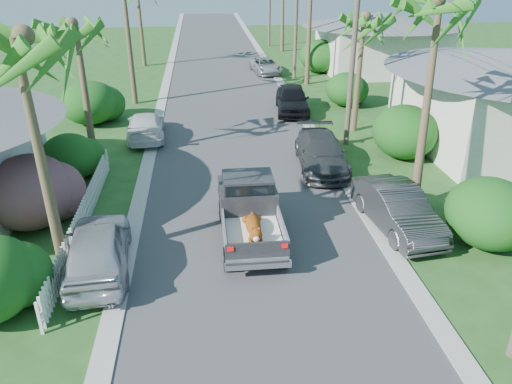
{
  "coord_description": "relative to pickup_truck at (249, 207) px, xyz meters",
  "views": [
    {
      "loc": [
        -1.61,
        -10.54,
        8.87
      ],
      "look_at": [
        0.07,
        4.91,
        1.4
      ],
      "focal_mm": 35.0,
      "sensor_mm": 36.0,
      "label": 1
    }
  ],
  "objects": [
    {
      "name": "ground",
      "position": [
        0.22,
        -4.59,
        -1.01
      ],
      "size": [
        120.0,
        120.0,
        0.0
      ],
      "primitive_type": "plane",
      "color": "#23481B",
      "rests_on": "ground"
    },
    {
      "name": "shrub_l_c",
      "position": [
        -7.18,
        5.41,
        -0.01
      ],
      "size": [
        2.4,
        2.64,
        2.0
      ],
      "primitive_type": "ellipsoid",
      "color": "#184714",
      "rests_on": "ground"
    },
    {
      "name": "palm_r_a",
      "position": [
        6.52,
        1.41,
        6.41
      ],
      "size": [
        4.4,
        4.4,
        8.7
      ],
      "color": "brown",
      "rests_on": "ground"
    },
    {
      "name": "parked_car_rd",
      "position": [
        3.82,
        25.48,
        -0.42
      ],
      "size": [
        2.46,
        4.46,
        1.18
      ],
      "primitive_type": "imported",
      "rotation": [
        0.0,
        0.0,
        0.12
      ],
      "color": "#ADAFB4",
      "rests_on": "ground"
    },
    {
      "name": "parked_car_ln",
      "position": [
        -4.78,
        -1.8,
        -0.22
      ],
      "size": [
        2.3,
        4.78,
        1.57
      ],
      "primitive_type": "imported",
      "rotation": [
        0.0,
        0.0,
        3.24
      ],
      "color": "#B9BBC1",
      "rests_on": "ground"
    },
    {
      "name": "utility_pole_b",
      "position": [
        5.82,
        8.41,
        3.59
      ],
      "size": [
        1.6,
        0.26,
        9.0
      ],
      "color": "brown",
      "rests_on": "ground"
    },
    {
      "name": "shrub_l_b",
      "position": [
        -7.58,
        1.41,
        0.29
      ],
      "size": [
        3.0,
        3.3,
        2.6
      ],
      "primitive_type": "ellipsoid",
      "color": "#A11761",
      "rests_on": "ground"
    },
    {
      "name": "utility_pole_d",
      "position": [
        5.82,
        38.41,
        3.59
      ],
      "size": [
        1.6,
        0.26,
        9.0
      ],
      "color": "brown",
      "rests_on": "ground"
    },
    {
      "name": "utility_pole_c",
      "position": [
        5.82,
        23.41,
        3.59
      ],
      "size": [
        1.6,
        0.26,
        9.0
      ],
      "color": "brown",
      "rests_on": "ground"
    },
    {
      "name": "curb_left",
      "position": [
        -4.08,
        20.41,
        -0.98
      ],
      "size": [
        0.6,
        100.0,
        0.06
      ],
      "primitive_type": "cube",
      "color": "#A5A39E",
      "rests_on": "ground"
    },
    {
      "name": "road",
      "position": [
        0.22,
        20.41,
        -1.0
      ],
      "size": [
        8.0,
        100.0,
        0.02
      ],
      "primitive_type": "cube",
      "color": "#38383A",
      "rests_on": "ground"
    },
    {
      "name": "shrub_r_c",
      "position": [
        7.72,
        15.41,
        0.04
      ],
      "size": [
        2.6,
        2.86,
        2.1
      ],
      "primitive_type": "ellipsoid",
      "color": "#184714",
      "rests_on": "ground"
    },
    {
      "name": "pickup_truck",
      "position": [
        0.0,
        0.0,
        0.0
      ],
      "size": [
        1.98,
        5.12,
        2.06
      ],
      "color": "black",
      "rests_on": "ground"
    },
    {
      "name": "palm_r_b",
      "position": [
        6.82,
        10.41,
        4.94
      ],
      "size": [
        4.4,
        4.4,
        7.2
      ],
      "color": "brown",
      "rests_on": "ground"
    },
    {
      "name": "house_right_far",
      "position": [
        13.22,
        25.41,
        1.11
      ],
      "size": [
        9.0,
        8.0,
        4.6
      ],
      "color": "silver",
      "rests_on": "ground"
    },
    {
      "name": "palm_l_a",
      "position": [
        -5.98,
        -1.59,
        5.92
      ],
      "size": [
        4.4,
        4.4,
        8.2
      ],
      "color": "brown",
      "rests_on": "ground"
    },
    {
      "name": "curb_right",
      "position": [
        4.52,
        20.41,
        -0.98
      ],
      "size": [
        0.6,
        100.0,
        0.06
      ],
      "primitive_type": "cube",
      "color": "#A5A39E",
      "rests_on": "ground"
    },
    {
      "name": "house_right_near",
      "position": [
        13.22,
        7.41,
        1.21
      ],
      "size": [
        8.0,
        9.0,
        4.8
      ],
      "color": "silver",
      "rests_on": "ground"
    },
    {
      "name": "parked_car_rm",
      "position": [
        3.82,
        5.46,
        -0.27
      ],
      "size": [
        2.44,
        5.21,
        1.47
      ],
      "primitive_type": "imported",
      "rotation": [
        0.0,
        0.0,
        -0.08
      ],
      "color": "#323437",
      "rests_on": "ground"
    },
    {
      "name": "shrub_r_d",
      "position": [
        8.22,
        25.41,
        0.29
      ],
      "size": [
        3.2,
        3.52,
        2.6
      ],
      "primitive_type": "ellipsoid",
      "color": "#184714",
      "rests_on": "ground"
    },
    {
      "name": "palm_l_b",
      "position": [
        -6.58,
        7.41,
        5.14
      ],
      "size": [
        4.4,
        4.4,
        7.4
      ],
      "color": "brown",
      "rests_on": "ground"
    },
    {
      "name": "shrub_l_d",
      "position": [
        -7.78,
        13.41,
        0.19
      ],
      "size": [
        3.2,
        3.52,
        2.4
      ],
      "primitive_type": "ellipsoid",
      "color": "#184714",
      "rests_on": "ground"
    },
    {
      "name": "parked_car_lf",
      "position": [
        -4.43,
        10.43,
        -0.34
      ],
      "size": [
        2.14,
        4.73,
        1.34
      ],
      "primitive_type": "imported",
      "rotation": [
        0.0,
        0.0,
        3.2
      ],
      "color": "silver",
      "rests_on": "ground"
    },
    {
      "name": "parked_car_rf",
      "position": [
        4.04,
        14.33,
        -0.2
      ],
      "size": [
        2.39,
        4.93,
        1.62
      ],
      "primitive_type": "imported",
      "rotation": [
        0.0,
        0.0,
        -0.1
      ],
      "color": "black",
      "rests_on": "ground"
    },
    {
      "name": "parked_car_rn",
      "position": [
        5.22,
        -0.28,
        -0.25
      ],
      "size": [
        2.15,
        4.76,
        1.52
      ],
      "primitive_type": "imported",
      "rotation": [
        0.0,
        0.0,
        0.12
      ],
      "color": "#272A2C",
      "rests_on": "ground"
    },
    {
      "name": "shrub_r_b",
      "position": [
        8.02,
        6.41,
        0.24
      ],
      "size": [
        3.0,
        3.3,
        2.5
      ],
      "primitive_type": "ellipsoid",
      "color": "#184714",
      "rests_on": "ground"
    },
    {
      "name": "shrub_r_a",
      "position": [
        7.82,
        -1.59,
        0.14
      ],
      "size": [
        2.8,
        3.08,
        2.3
      ],
      "primitive_type": "ellipsoid",
      "color": "#184714",
      "rests_on": "ground"
    },
    {
      "name": "picket_fence",
      "position": [
        -5.78,
        0.91,
        -0.51
      ],
      "size": [
        0.1,
        11.0,
        1.0
      ],
      "primitive_type": "cube",
      "color": "white",
      "rests_on": "ground"
    }
  ]
}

